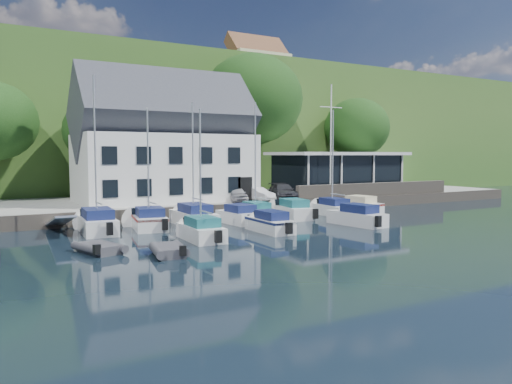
% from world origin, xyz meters
% --- Properties ---
extents(ground, '(180.00, 180.00, 0.00)m').
position_xyz_m(ground, '(0.00, 0.00, 0.00)').
color(ground, black).
rests_on(ground, ground).
extents(quay, '(60.00, 13.00, 1.00)m').
position_xyz_m(quay, '(0.00, 17.50, 0.50)').
color(quay, '#9A9A94').
rests_on(quay, ground).
extents(quay_face, '(60.00, 0.30, 1.00)m').
position_xyz_m(quay_face, '(0.00, 11.00, 0.50)').
color(quay_face, '#685F53').
rests_on(quay_face, ground).
extents(hillside, '(160.00, 75.00, 16.00)m').
position_xyz_m(hillside, '(0.00, 62.00, 8.00)').
color(hillside, '#2D5720').
rests_on(hillside, ground).
extents(field_patch, '(50.00, 30.00, 0.30)m').
position_xyz_m(field_patch, '(8.00, 70.00, 16.15)').
color(field_patch, brown).
rests_on(field_patch, hillside).
extents(farmhouse, '(10.40, 7.00, 8.20)m').
position_xyz_m(farmhouse, '(22.00, 52.00, 20.10)').
color(farmhouse, '#C1BB95').
rests_on(farmhouse, hillside).
extents(harbor_building, '(14.40, 8.20, 8.70)m').
position_xyz_m(harbor_building, '(-7.00, 16.50, 5.35)').
color(harbor_building, silver).
rests_on(harbor_building, quay).
extents(club_pavilion, '(13.20, 7.20, 4.10)m').
position_xyz_m(club_pavilion, '(11.00, 16.00, 3.05)').
color(club_pavilion, black).
rests_on(club_pavilion, quay).
extents(seawall, '(18.00, 0.50, 1.20)m').
position_xyz_m(seawall, '(12.00, 11.40, 1.60)').
color(seawall, '#685F53').
rests_on(seawall, quay).
extents(gangway, '(1.20, 6.00, 1.40)m').
position_xyz_m(gangway, '(-16.50, 9.00, 0.00)').
color(gangway, silver).
rests_on(gangway, ground).
extents(car_silver, '(2.21, 3.71, 1.18)m').
position_xyz_m(car_silver, '(-2.15, 12.75, 1.59)').
color(car_silver, silver).
rests_on(car_silver, quay).
extents(car_white, '(1.87, 3.54, 1.11)m').
position_xyz_m(car_white, '(-0.30, 12.48, 1.55)').
color(car_white, silver).
rests_on(car_white, quay).
extents(car_dgrey, '(3.13, 4.86, 1.31)m').
position_xyz_m(car_dgrey, '(2.58, 13.06, 1.65)').
color(car_dgrey, '#2F2F34').
rests_on(car_dgrey, quay).
extents(car_blue, '(1.54, 3.51, 1.18)m').
position_xyz_m(car_blue, '(5.96, 13.63, 1.59)').
color(car_blue, '#2F4E8F').
rests_on(car_blue, quay).
extents(flagpole, '(2.42, 0.20, 10.10)m').
position_xyz_m(flagpole, '(7.02, 12.04, 6.05)').
color(flagpole, silver).
rests_on(flagpole, quay).
extents(tree_1, '(6.48, 6.48, 8.86)m').
position_xyz_m(tree_1, '(-11.10, 21.95, 5.43)').
color(tree_1, '#173610').
rests_on(tree_1, quay).
extents(tree_2, '(8.38, 8.38, 11.45)m').
position_xyz_m(tree_2, '(-2.99, 21.63, 6.73)').
color(tree_2, '#173610').
rests_on(tree_2, quay).
extents(tree_3, '(10.49, 10.49, 14.33)m').
position_xyz_m(tree_3, '(4.59, 22.15, 8.16)').
color(tree_3, '#173610').
rests_on(tree_3, quay).
extents(tree_5, '(7.62, 7.62, 10.42)m').
position_xyz_m(tree_5, '(18.10, 21.38, 6.21)').
color(tree_5, '#173610').
rests_on(tree_5, quay).
extents(boat_r1_0, '(2.51, 7.11, 9.41)m').
position_xyz_m(boat_r1_0, '(-14.44, 7.88, 4.70)').
color(boat_r1_0, silver).
rests_on(boat_r1_0, ground).
extents(boat_r1_1, '(2.97, 5.88, 8.82)m').
position_xyz_m(boat_r1_1, '(-11.17, 7.70, 4.41)').
color(boat_r1_1, silver).
rests_on(boat_r1_1, ground).
extents(boat_r1_2, '(2.15, 6.95, 9.30)m').
position_xyz_m(boat_r1_2, '(-7.98, 7.89, 4.65)').
color(boat_r1_2, silver).
rests_on(boat_r1_2, ground).
extents(boat_r1_3, '(2.32, 5.35, 1.37)m').
position_xyz_m(boat_r1_3, '(-4.80, 7.25, 0.69)').
color(boat_r1_3, silver).
rests_on(boat_r1_3, ground).
extents(boat_r1_4, '(2.12, 5.47, 8.65)m').
position_xyz_m(boat_r1_4, '(-3.17, 7.79, 4.33)').
color(boat_r1_4, silver).
rests_on(boat_r1_4, ground).
extents(boat_r1_5, '(2.94, 6.67, 1.49)m').
position_xyz_m(boat_r1_5, '(0.13, 7.87, 0.75)').
color(boat_r1_5, silver).
rests_on(boat_r1_5, ground).
extents(boat_r1_6, '(2.32, 6.26, 8.51)m').
position_xyz_m(boat_r1_6, '(3.93, 7.82, 4.26)').
color(boat_r1_6, silver).
rests_on(boat_r1_6, ground).
extents(boat_r1_7, '(2.78, 5.88, 1.46)m').
position_xyz_m(boat_r1_7, '(6.77, 7.87, 0.73)').
color(boat_r1_7, silver).
rests_on(boat_r1_7, ground).
extents(boat_r2_1, '(2.07, 5.68, 8.31)m').
position_xyz_m(boat_r2_1, '(-9.89, 2.15, 4.16)').
color(boat_r2_1, silver).
rests_on(boat_r2_1, ground).
extents(boat_r2_2, '(1.75, 5.69, 1.37)m').
position_xyz_m(boat_r2_2, '(-4.93, 2.82, 0.69)').
color(boat_r2_2, silver).
rests_on(boat_r2_2, ground).
extents(boat_r2_3, '(2.47, 6.38, 1.49)m').
position_xyz_m(boat_r2_3, '(1.84, 2.43, 0.74)').
color(boat_r2_3, silver).
rests_on(boat_r2_3, ground).
extents(dinghy_0, '(2.40, 3.13, 0.65)m').
position_xyz_m(dinghy_0, '(-15.71, 1.25, 0.32)').
color(dinghy_0, '#3B3B40').
rests_on(dinghy_0, ground).
extents(dinghy_1, '(2.14, 3.06, 0.66)m').
position_xyz_m(dinghy_1, '(-12.92, -1.01, 0.33)').
color(dinghy_1, '#3B3B40').
rests_on(dinghy_1, ground).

